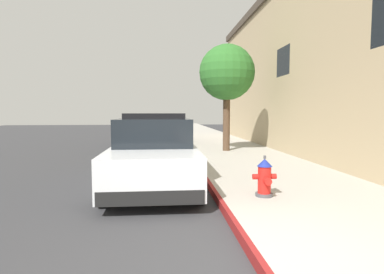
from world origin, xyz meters
name	(u,v)px	position (x,y,z in m)	size (l,w,h in m)	color
ground_plane	(84,157)	(-4.22, 10.00, -0.10)	(34.05, 60.00, 0.20)	#353538
sidewalk_pavement	(231,151)	(1.78, 10.00, 0.08)	(3.55, 60.00, 0.15)	#ADA89E
curb_painted_edge	(188,152)	(-0.04, 10.00, 0.08)	(0.08, 60.00, 0.15)	maroon
storefront_building	(374,66)	(7.29, 9.05, 3.51)	(7.71, 21.07, 7.00)	tan
police_cruiser	(154,153)	(-1.27, 4.59, 0.74)	(1.94, 4.84, 1.68)	white
parked_car_silver_ahead	(158,131)	(-1.29, 13.65, 0.74)	(1.94, 4.84, 1.56)	black
fire_hydrant	(265,178)	(0.80, 2.70, 0.50)	(0.44, 0.40, 0.76)	#4C4C51
street_tree	(227,73)	(1.49, 9.64, 3.25)	(2.21, 2.21, 4.23)	brown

